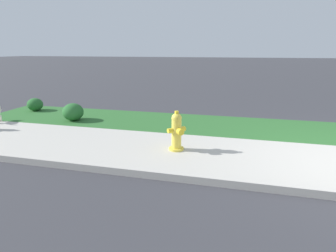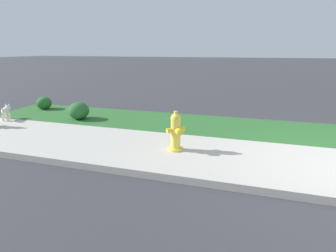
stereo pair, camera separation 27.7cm
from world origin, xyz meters
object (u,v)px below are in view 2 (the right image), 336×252
object	(u,v)px
fire_hydrant_far_end	(176,132)
small_white_dog	(6,111)
shrub_bush_near_lamp	(44,103)
shrub_bush_mid_verge	(79,111)

from	to	relation	value
fire_hydrant_far_end	small_white_dog	bearing A→B (deg)	-50.03
small_white_dog	shrub_bush_near_lamp	size ratio (longest dim) A/B	1.03
fire_hydrant_far_end	shrub_bush_mid_verge	world-z (taller)	fire_hydrant_far_end
fire_hydrant_far_end	shrub_bush_near_lamp	size ratio (longest dim) A/B	1.66
shrub_bush_mid_verge	shrub_bush_near_lamp	bearing A→B (deg)	157.33
fire_hydrant_far_end	shrub_bush_near_lamp	world-z (taller)	fire_hydrant_far_end
small_white_dog	shrub_bush_near_lamp	world-z (taller)	small_white_dog
fire_hydrant_far_end	shrub_bush_mid_verge	xyz separation A→B (m)	(-3.17, 1.50, -0.14)
shrub_bush_mid_verge	shrub_bush_near_lamp	distance (m)	1.99
fire_hydrant_far_end	small_white_dog	world-z (taller)	fire_hydrant_far_end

